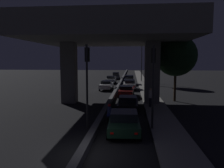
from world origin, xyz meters
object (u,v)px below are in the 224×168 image
(street_lamp, at_px, (140,58))
(car_dark_red_third, at_px, (126,91))
(car_white_fourth, at_px, (129,84))
(car_white_lead_oncoming, at_px, (106,85))
(motorcycle_blue_filtering_near, at_px, (109,114))
(car_dark_blue_fifth, at_px, (129,80))
(car_dark_green_lead, at_px, (124,121))
(car_silver_second_oncoming, at_px, (111,80))
(car_grey_third_oncoming, at_px, (116,76))
(traffic_light_right_of_median, at_px, (153,73))
(traffic_light_left_of_median, at_px, (87,72))
(car_black_second, at_px, (128,103))
(pedestrian_on_sidewalk, at_px, (150,97))

(street_lamp, xyz_separation_m, car_dark_red_third, (-2.45, -20.18, -4.56))
(car_white_fourth, xyz_separation_m, car_white_lead_oncoming, (-3.68, -0.73, -0.06))
(car_white_fourth, height_order, motorcycle_blue_filtering_near, car_white_fourth)
(street_lamp, relative_size, car_dark_blue_fifth, 2.00)
(street_lamp, relative_size, car_white_fourth, 1.98)
(street_lamp, distance_m, car_dark_green_lead, 35.02)
(car_silver_second_oncoming, relative_size, car_grey_third_oncoming, 0.92)
(car_white_fourth, distance_m, car_white_lead_oncoming, 3.75)
(street_lamp, bearing_deg, car_dark_blue_fifth, -111.90)
(traffic_light_right_of_median, bearing_deg, motorcycle_blue_filtering_near, 148.89)
(traffic_light_right_of_median, xyz_separation_m, car_silver_second_oncoming, (-5.62, 30.17, -3.03))
(car_dark_red_third, distance_m, car_white_fourth, 7.15)
(car_dark_blue_fifth, xyz_separation_m, car_grey_third_oncoming, (-3.48, 12.50, -0.04))
(street_lamp, relative_size, car_silver_second_oncoming, 2.23)
(car_grey_third_oncoming, bearing_deg, car_dark_blue_fifth, 14.04)
(car_white_fourth, xyz_separation_m, car_silver_second_oncoming, (-3.87, 9.14, -0.03))
(traffic_light_left_of_median, distance_m, car_white_lead_oncoming, 20.56)
(traffic_light_right_of_median, bearing_deg, car_white_lead_oncoming, 104.98)
(car_black_second, height_order, car_grey_third_oncoming, car_grey_third_oncoming)
(car_white_fourth, relative_size, pedestrian_on_sidewalk, 2.50)
(car_silver_second_oncoming, bearing_deg, car_dark_green_lead, 6.68)
(street_lamp, relative_size, motorcycle_blue_filtering_near, 5.22)
(car_dark_red_third, distance_m, car_dark_blue_fifth, 14.55)
(car_dark_green_lead, height_order, car_white_lead_oncoming, car_white_lead_oncoming)
(car_dark_green_lead, xyz_separation_m, car_grey_third_oncoming, (-3.49, 41.51, 0.18))
(traffic_light_right_of_median, distance_m, car_white_fourth, 21.31)
(car_grey_third_oncoming, bearing_deg, car_dark_green_lead, 3.30)
(car_dark_green_lead, relative_size, pedestrian_on_sidewalk, 2.42)
(car_white_fourth, bearing_deg, car_dark_green_lead, 176.94)
(traffic_light_right_of_median, height_order, car_white_fourth, traffic_light_right_of_median)
(traffic_light_left_of_median, distance_m, street_lamp, 34.42)
(car_white_lead_oncoming, bearing_deg, pedestrian_on_sidewalk, 25.19)
(street_lamp, bearing_deg, car_grey_third_oncoming, 129.90)
(car_dark_blue_fifth, bearing_deg, street_lamp, -22.07)
(street_lamp, bearing_deg, car_dark_green_lead, -93.72)
(car_dark_blue_fifth, xyz_separation_m, car_white_lead_oncoming, (-3.55, -8.13, -0.18))
(pedestrian_on_sidewalk, bearing_deg, car_white_fourth, 98.88)
(traffic_light_right_of_median, relative_size, car_dark_blue_fifth, 1.25)
(car_grey_third_oncoming, bearing_deg, car_black_second, 4.37)
(traffic_light_right_of_median, distance_m, car_white_lead_oncoming, 21.23)
(street_lamp, xyz_separation_m, car_silver_second_oncoming, (-6.01, -3.89, -4.50))
(car_black_second, bearing_deg, car_silver_second_oncoming, 9.59)
(car_dark_green_lead, xyz_separation_m, car_dark_red_third, (-0.20, 14.47, -0.00))
(street_lamp, bearing_deg, car_dark_red_third, -96.93)
(car_black_second, distance_m, car_dark_blue_fifth, 22.78)
(car_white_lead_oncoming, xyz_separation_m, car_silver_second_oncoming, (-0.19, 9.88, 0.03))
(traffic_light_right_of_median, xyz_separation_m, car_grey_third_oncoming, (-5.35, 40.93, -2.92))
(street_lamp, relative_size, car_black_second, 2.02)
(street_lamp, height_order, pedestrian_on_sidewalk, street_lamp)
(pedestrian_on_sidewalk, bearing_deg, car_white_lead_oncoming, 113.71)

